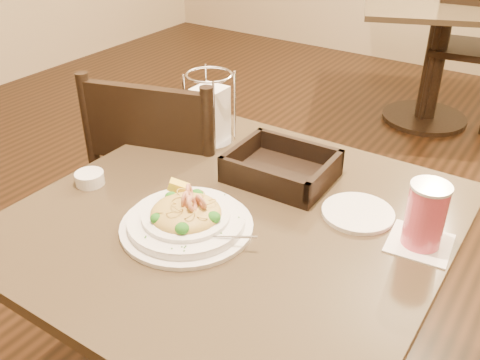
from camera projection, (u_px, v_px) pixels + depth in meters
The scene contains 10 objects.
main_table at pixel (236, 292), 1.32m from camera, with size 0.90×0.90×0.74m.
background_table at pixel (438, 42), 3.16m from camera, with size 1.17×1.17×0.74m.
dining_chair_near at pixel (172, 194), 1.72m from camera, with size 0.52×0.52×0.93m.
dining_chair_far at pixel (470, 43), 3.16m from camera, with size 0.47×0.47×0.93m.
pasta_bowl at pixel (186, 218), 1.14m from camera, with size 0.31×0.29×0.09m.
drink_glass at pixel (425, 216), 1.07m from camera, with size 0.14×0.14×0.14m.
bread_basket at pixel (281, 170), 1.32m from camera, with size 0.25×0.21×0.07m.
napkin_caddy at pixel (210, 113), 1.47m from camera, with size 0.13×0.13×0.20m.
side_plate at pixel (358, 213), 1.19m from camera, with size 0.16×0.16×0.01m, color white.
butter_ramekin at pixel (90, 178), 1.30m from camera, with size 0.07×0.07×0.03m, color white.
Camera 1 is at (0.56, -0.82, 1.42)m, focal length 40.00 mm.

